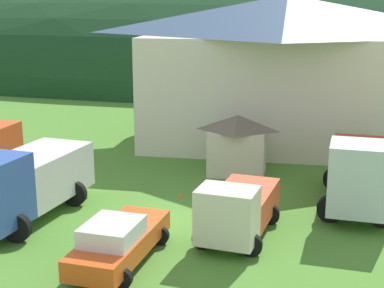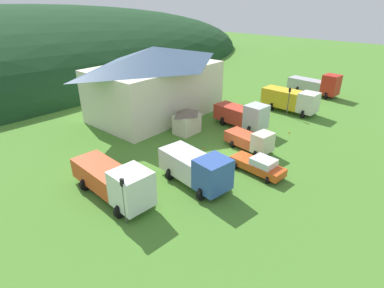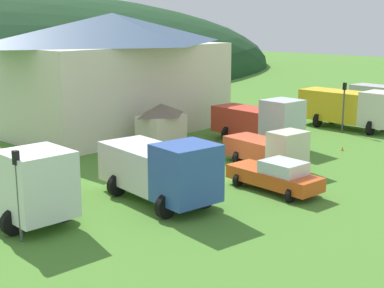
{
  "view_description": "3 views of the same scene",
  "coord_description": "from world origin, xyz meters",
  "px_view_note": "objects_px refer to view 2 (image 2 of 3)",
  "views": [
    {
      "loc": [
        4.9,
        -21.08,
        8.67
      ],
      "look_at": [
        -0.28,
        5.59,
        1.8
      ],
      "focal_mm": 53.36,
      "sensor_mm": 36.0,
      "label": 1
    },
    {
      "loc": [
        -23.43,
        -15.54,
        14.62
      ],
      "look_at": [
        -3.34,
        1.73,
        2.01
      ],
      "focal_mm": 29.1,
      "sensor_mm": 36.0,
      "label": 2
    },
    {
      "loc": [
        -23.66,
        -19.36,
        8.58
      ],
      "look_at": [
        -0.88,
        1.67,
        1.57
      ],
      "focal_mm": 52.13,
      "sensor_mm": 36.0,
      "label": 3
    }
  ],
  "objects_px": {
    "heavy_rig_striped": "(291,99)",
    "traffic_light_west": "(124,196)",
    "crane_truck_red": "(317,85)",
    "traffic_cone_mid_row": "(204,149)",
    "light_truck_cream": "(251,140)",
    "service_pickup_orange": "(259,165)",
    "traffic_light_east": "(289,99)",
    "heavy_rig_white": "(115,180)",
    "traffic_cone_near_pickup": "(289,133)",
    "tow_truck_silver": "(243,115)",
    "box_truck_blue": "(197,168)",
    "play_shed_cream": "(187,120)",
    "depot_building": "(155,81)"
  },
  "relations": [
    {
      "from": "tow_truck_silver",
      "to": "traffic_cone_mid_row",
      "type": "bearing_deg",
      "value": -84.19
    },
    {
      "from": "heavy_rig_white",
      "to": "traffic_light_east",
      "type": "xyz_separation_m",
      "value": [
        26.68,
        -1.87,
        0.74
      ]
    },
    {
      "from": "light_truck_cream",
      "to": "heavy_rig_striped",
      "type": "bearing_deg",
      "value": 107.33
    },
    {
      "from": "depot_building",
      "to": "service_pickup_orange",
      "type": "xyz_separation_m",
      "value": [
        -4.75,
        -18.35,
        -3.8
      ]
    },
    {
      "from": "heavy_rig_striped",
      "to": "box_truck_blue",
      "type": "bearing_deg",
      "value": -82.47
    },
    {
      "from": "crane_truck_red",
      "to": "traffic_cone_mid_row",
      "type": "xyz_separation_m",
      "value": [
        -27.52,
        1.36,
        -1.71
      ]
    },
    {
      "from": "tow_truck_silver",
      "to": "heavy_rig_striped",
      "type": "bearing_deg",
      "value": 84.28
    },
    {
      "from": "crane_truck_red",
      "to": "box_truck_blue",
      "type": "bearing_deg",
      "value": -79.99
    },
    {
      "from": "box_truck_blue",
      "to": "crane_truck_red",
      "type": "distance_m",
      "value": 33.36
    },
    {
      "from": "play_shed_cream",
      "to": "light_truck_cream",
      "type": "distance_m",
      "value": 8.18
    },
    {
      "from": "box_truck_blue",
      "to": "traffic_light_west",
      "type": "distance_m",
      "value": 7.18
    },
    {
      "from": "play_shed_cream",
      "to": "traffic_light_west",
      "type": "bearing_deg",
      "value": -153.41
    },
    {
      "from": "light_truck_cream",
      "to": "traffic_light_east",
      "type": "xyz_separation_m",
      "value": [
        12.23,
        1.77,
        1.23
      ]
    },
    {
      "from": "heavy_rig_striped",
      "to": "traffic_light_west",
      "type": "xyz_separation_m",
      "value": [
        -29.91,
        -1.56,
        0.53
      ]
    },
    {
      "from": "heavy_rig_striped",
      "to": "crane_truck_red",
      "type": "height_order",
      "value": "crane_truck_red"
    },
    {
      "from": "light_truck_cream",
      "to": "crane_truck_red",
      "type": "relative_size",
      "value": 0.65
    },
    {
      "from": "traffic_light_east",
      "to": "heavy_rig_white",
      "type": "bearing_deg",
      "value": 175.99
    },
    {
      "from": "traffic_cone_mid_row",
      "to": "traffic_light_west",
      "type": "bearing_deg",
      "value": -165.77
    },
    {
      "from": "play_shed_cream",
      "to": "traffic_cone_near_pickup",
      "type": "bearing_deg",
      "value": -50.1
    },
    {
      "from": "crane_truck_red",
      "to": "traffic_cone_near_pickup",
      "type": "bearing_deg",
      "value": -72.47
    },
    {
      "from": "service_pickup_orange",
      "to": "traffic_cone_mid_row",
      "type": "bearing_deg",
      "value": -179.58
    },
    {
      "from": "service_pickup_orange",
      "to": "traffic_cone_mid_row",
      "type": "height_order",
      "value": "service_pickup_orange"
    },
    {
      "from": "depot_building",
      "to": "traffic_cone_mid_row",
      "type": "xyz_separation_m",
      "value": [
        -4.1,
        -11.47,
        -4.63
      ]
    },
    {
      "from": "tow_truck_silver",
      "to": "service_pickup_orange",
      "type": "bearing_deg",
      "value": -44.97
    },
    {
      "from": "depot_building",
      "to": "traffic_light_west",
      "type": "xyz_separation_m",
      "value": [
        -16.98,
        -14.74,
        -2.34
      ]
    },
    {
      "from": "crane_truck_red",
      "to": "traffic_cone_mid_row",
      "type": "height_order",
      "value": "crane_truck_red"
    },
    {
      "from": "depot_building",
      "to": "play_shed_cream",
      "type": "relative_size",
      "value": 5.76
    },
    {
      "from": "play_shed_cream",
      "to": "tow_truck_silver",
      "type": "relative_size",
      "value": 0.44
    },
    {
      "from": "light_truck_cream",
      "to": "service_pickup_orange",
      "type": "bearing_deg",
      "value": -42.54
    },
    {
      "from": "depot_building",
      "to": "heavy_rig_white",
      "type": "distance_m",
      "value": 19.71
    },
    {
      "from": "depot_building",
      "to": "box_truck_blue",
      "type": "height_order",
      "value": "depot_building"
    },
    {
      "from": "traffic_light_west",
      "to": "traffic_cone_near_pickup",
      "type": "bearing_deg",
      "value": -4.51
    },
    {
      "from": "light_truck_cream",
      "to": "tow_truck_silver",
      "type": "height_order",
      "value": "tow_truck_silver"
    },
    {
      "from": "heavy_rig_striped",
      "to": "traffic_light_west",
      "type": "height_order",
      "value": "traffic_light_west"
    },
    {
      "from": "traffic_light_east",
      "to": "light_truck_cream",
      "type": "bearing_deg",
      "value": -171.77
    },
    {
      "from": "tow_truck_silver",
      "to": "traffic_cone_near_pickup",
      "type": "bearing_deg",
      "value": 27.5
    },
    {
      "from": "heavy_rig_white",
      "to": "traffic_light_west",
      "type": "xyz_separation_m",
      "value": [
        -1.44,
        -3.0,
        0.65
      ]
    },
    {
      "from": "heavy_rig_white",
      "to": "traffic_cone_mid_row",
      "type": "xyz_separation_m",
      "value": [
        11.44,
        0.27,
        -1.64
      ]
    },
    {
      "from": "play_shed_cream",
      "to": "heavy_rig_white",
      "type": "height_order",
      "value": "heavy_rig_white"
    },
    {
      "from": "heavy_rig_striped",
      "to": "traffic_light_east",
      "type": "bearing_deg",
      "value": -74.2
    },
    {
      "from": "light_truck_cream",
      "to": "service_pickup_orange",
      "type": "height_order",
      "value": "light_truck_cream"
    },
    {
      "from": "crane_truck_red",
      "to": "traffic_light_east",
      "type": "relative_size",
      "value": 2.14
    },
    {
      "from": "depot_building",
      "to": "crane_truck_red",
      "type": "height_order",
      "value": "depot_building"
    },
    {
      "from": "light_truck_cream",
      "to": "traffic_cone_near_pickup",
      "type": "bearing_deg",
      "value": 88.81
    },
    {
      "from": "traffic_cone_near_pickup",
      "to": "tow_truck_silver",
      "type": "bearing_deg",
      "value": 112.38
    },
    {
      "from": "tow_truck_silver",
      "to": "service_pickup_orange",
      "type": "height_order",
      "value": "tow_truck_silver"
    },
    {
      "from": "tow_truck_silver",
      "to": "service_pickup_orange",
      "type": "distance_m",
      "value": 10.89
    },
    {
      "from": "light_truck_cream",
      "to": "crane_truck_red",
      "type": "distance_m",
      "value": 24.65
    },
    {
      "from": "heavy_rig_white",
      "to": "box_truck_blue",
      "type": "distance_m",
      "value": 6.72
    },
    {
      "from": "tow_truck_silver",
      "to": "box_truck_blue",
      "type": "bearing_deg",
      "value": -68.6
    }
  ]
}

